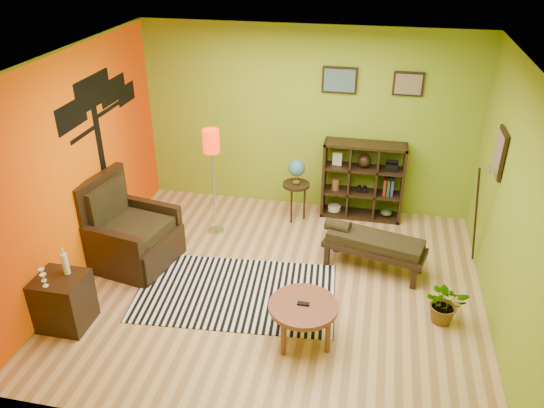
% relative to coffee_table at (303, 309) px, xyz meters
% --- Properties ---
extents(ground, '(5.00, 5.00, 0.00)m').
position_rel_coffee_table_xyz_m(ground, '(-0.44, 0.84, -0.39)').
color(ground, tan).
rests_on(ground, ground).
extents(room_shell, '(5.04, 4.54, 2.82)m').
position_rel_coffee_table_xyz_m(room_shell, '(-0.54, 0.85, 1.41)').
color(room_shell, '#82A523').
rests_on(room_shell, ground).
extents(zebra_rug, '(2.53, 1.62, 0.01)m').
position_rel_coffee_table_xyz_m(zebra_rug, '(-0.92, 0.62, -0.39)').
color(zebra_rug, white).
rests_on(zebra_rug, ground).
extents(coffee_table, '(0.75, 0.75, 0.48)m').
position_rel_coffee_table_xyz_m(coffee_table, '(0.00, 0.00, 0.00)').
color(coffee_table, brown).
rests_on(coffee_table, ground).
extents(armchair, '(1.14, 1.14, 1.19)m').
position_rel_coffee_table_xyz_m(armchair, '(-2.48, 1.03, -0.04)').
color(armchair, black).
rests_on(armchair, ground).
extents(side_cabinet, '(0.54, 0.49, 0.95)m').
position_rel_coffee_table_xyz_m(side_cabinet, '(-2.64, -0.31, -0.07)').
color(side_cabinet, black).
rests_on(side_cabinet, ground).
extents(floor_lamp, '(0.24, 0.24, 1.59)m').
position_rel_coffee_table_xyz_m(floor_lamp, '(-1.59, 1.96, 0.89)').
color(floor_lamp, silver).
rests_on(floor_lamp, ground).
extents(globe_table, '(0.40, 0.40, 0.98)m').
position_rel_coffee_table_xyz_m(globe_table, '(-0.51, 2.57, 0.35)').
color(globe_table, black).
rests_on(globe_table, ground).
extents(cube_shelf, '(1.20, 0.35, 1.20)m').
position_rel_coffee_table_xyz_m(cube_shelf, '(0.47, 2.87, 0.21)').
color(cube_shelf, black).
rests_on(cube_shelf, ground).
extents(bench, '(1.37, 0.77, 0.60)m').
position_rel_coffee_table_xyz_m(bench, '(0.67, 1.49, -0.01)').
color(bench, black).
rests_on(bench, ground).
extents(potted_plant, '(0.48, 0.53, 0.40)m').
position_rel_coffee_table_xyz_m(potted_plant, '(1.53, 0.60, -0.19)').
color(potted_plant, '#26661E').
rests_on(potted_plant, ground).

